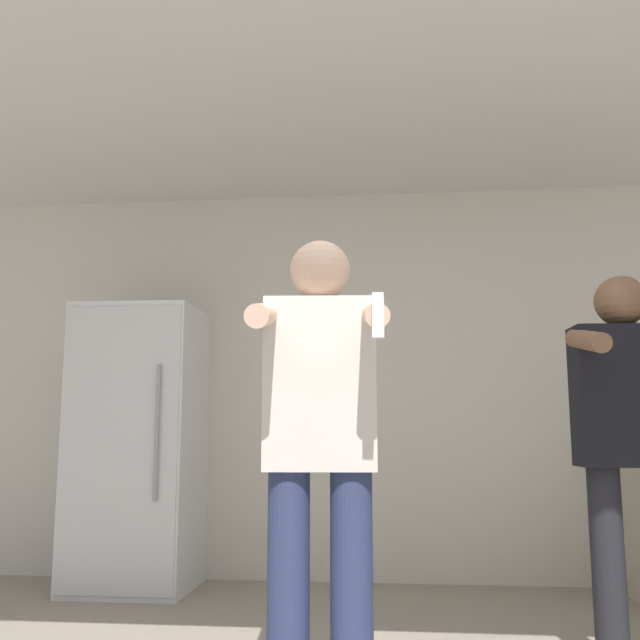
{
  "coord_description": "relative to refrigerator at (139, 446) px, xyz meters",
  "views": [
    {
      "loc": [
        0.08,
        -1.85,
        0.96
      ],
      "look_at": [
        -0.18,
        0.7,
        1.35
      ],
      "focal_mm": 40.0,
      "sensor_mm": 36.0,
      "label": 1
    }
  ],
  "objects": [
    {
      "name": "person_man_side",
      "position": [
        2.58,
        -1.18,
        0.09
      ],
      "size": [
        0.51,
        0.49,
        1.63
      ],
      "color": "black",
      "rests_on": "ground_plane"
    },
    {
      "name": "refrigerator",
      "position": [
        0.0,
        0.0,
        0.0
      ],
      "size": [
        0.73,
        0.7,
        1.72
      ],
      "color": "white",
      "rests_on": "ground_plane"
    },
    {
      "name": "ceiling_slab",
      "position": [
        1.49,
        -1.09,
        1.72
      ],
      "size": [
        7.0,
        3.37,
        0.05
      ],
      "color": "silver",
      "rests_on": "wall_back"
    },
    {
      "name": "person_woman_foreground",
      "position": [
        1.32,
        -1.82,
        0.06
      ],
      "size": [
        0.48,
        0.52,
        1.65
      ],
      "color": "navy",
      "rests_on": "ground_plane"
    },
    {
      "name": "wall_back",
      "position": [
        1.49,
        0.36,
        0.42
      ],
      "size": [
        7.0,
        0.06,
        2.55
      ],
      "color": "beige",
      "rests_on": "ground_plane"
    }
  ]
}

